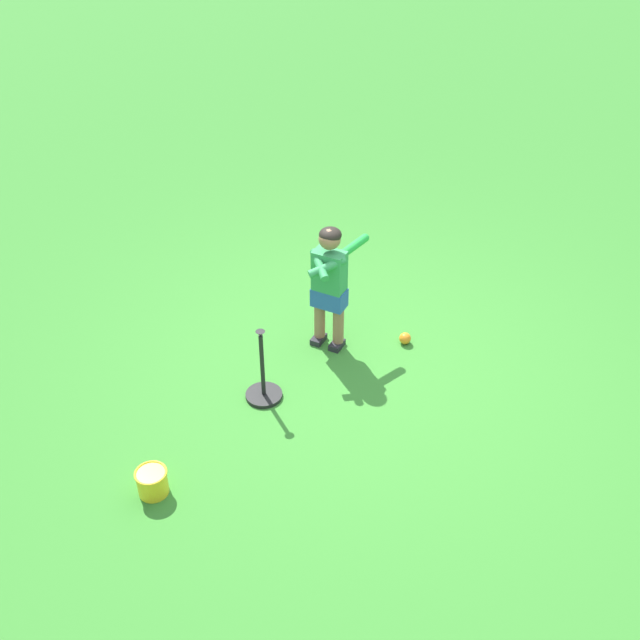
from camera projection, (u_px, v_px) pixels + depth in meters
ground_plane at (351, 361)px, 6.05m from camera, size 40.00×40.00×0.00m
child_batter at (330, 277)px, 5.86m from camera, size 0.41×0.57×1.08m
play_ball_center_lawn at (405, 338)px, 6.22m from camera, size 0.10×0.10×0.10m
batting_tee at (263, 386)px, 5.65m from camera, size 0.28×0.28×0.62m
toy_bucket at (152, 482)px, 4.90m from camera, size 0.22×0.22×0.19m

